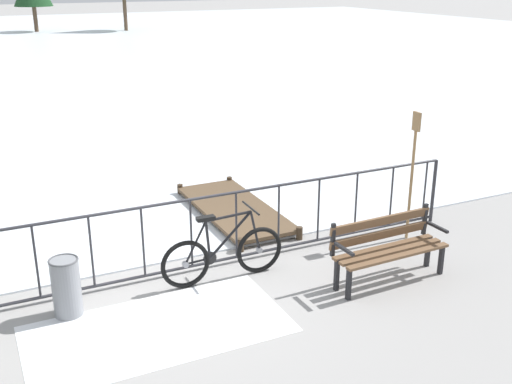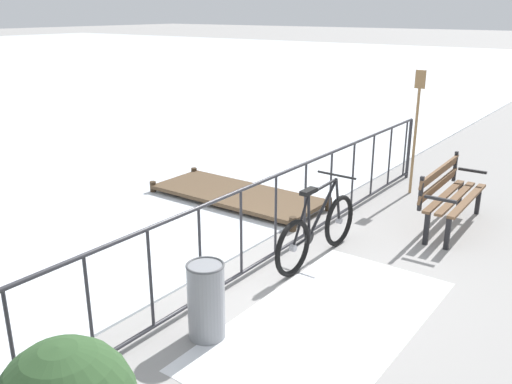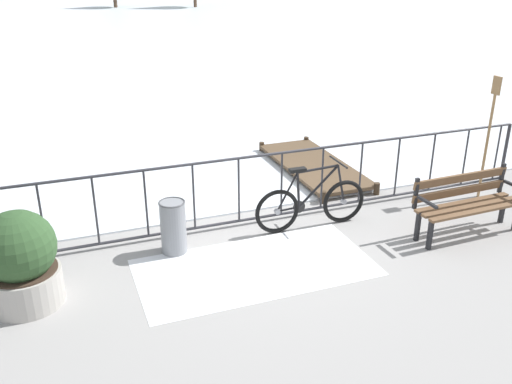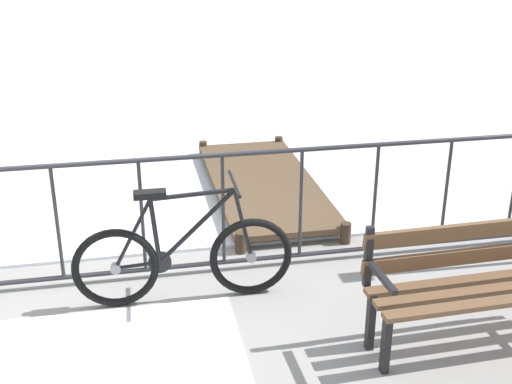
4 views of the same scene
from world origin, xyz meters
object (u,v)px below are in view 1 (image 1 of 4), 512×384
object	(u,v)px
trash_bin	(66,287)
oar_upright	(412,168)
bicycle_near_railing	(223,254)
park_bench	(387,244)

from	to	relation	value
trash_bin	oar_upright	size ratio (longest dim) A/B	0.37
bicycle_near_railing	trash_bin	xyz separation A→B (m)	(-2.02, -0.02, 0.00)
trash_bin	oar_upright	xyz separation A→B (m)	(5.10, 0.05, 0.76)
oar_upright	park_bench	bearing A→B (deg)	-139.92
park_bench	oar_upright	size ratio (longest dim) A/B	0.81
park_bench	bicycle_near_railing	bearing A→B (deg)	154.85
bicycle_near_railing	park_bench	distance (m)	2.16
bicycle_near_railing	oar_upright	distance (m)	3.18
park_bench	trash_bin	distance (m)	4.08
bicycle_near_railing	oar_upright	world-z (taller)	oar_upright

